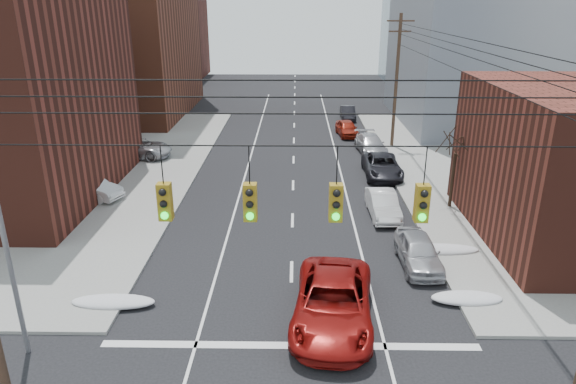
{
  "coord_description": "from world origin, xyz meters",
  "views": [
    {
      "loc": [
        0.16,
        -9.23,
        11.98
      ],
      "look_at": [
        -0.21,
        14.67,
        3.0
      ],
      "focal_mm": 32.0,
      "sensor_mm": 36.0,
      "label": 1
    }
  ],
  "objects_px": {
    "parked_car_b": "(383,204)",
    "lot_car_d": "(63,162)",
    "red_pickup": "(333,302)",
    "lot_car_a": "(91,188)",
    "parked_car_f": "(348,113)",
    "parked_car_d": "(371,144)",
    "parked_car_a": "(418,251)",
    "parked_car_e": "(347,128)",
    "parked_car_c": "(382,166)",
    "lot_car_b": "(136,148)"
  },
  "relations": [
    {
      "from": "red_pickup",
      "to": "parked_car_a",
      "type": "relative_size",
      "value": 1.49
    },
    {
      "from": "parked_car_d",
      "to": "parked_car_f",
      "type": "bearing_deg",
      "value": 87.22
    },
    {
      "from": "parked_car_b",
      "to": "lot_car_b",
      "type": "xyz_separation_m",
      "value": [
        -17.84,
        11.27,
        0.21
      ]
    },
    {
      "from": "red_pickup",
      "to": "parked_car_e",
      "type": "distance_m",
      "value": 30.01
    },
    {
      "from": "red_pickup",
      "to": "lot_car_d",
      "type": "distance_m",
      "value": 25.85
    },
    {
      "from": "parked_car_b",
      "to": "lot_car_b",
      "type": "bearing_deg",
      "value": 146.31
    },
    {
      "from": "parked_car_a",
      "to": "parked_car_c",
      "type": "distance_m",
      "value": 13.35
    },
    {
      "from": "parked_car_c",
      "to": "parked_car_e",
      "type": "xyz_separation_m",
      "value": [
        -1.44,
        11.75,
        -0.04
      ]
    },
    {
      "from": "lot_car_a",
      "to": "lot_car_d",
      "type": "relative_size",
      "value": 0.94
    },
    {
      "from": "red_pickup",
      "to": "parked_car_f",
      "type": "xyz_separation_m",
      "value": [
        4.05,
        36.95,
        -0.22
      ]
    },
    {
      "from": "parked_car_b",
      "to": "parked_car_f",
      "type": "distance_m",
      "value": 26.2
    },
    {
      "from": "parked_car_c",
      "to": "lot_car_d",
      "type": "height_order",
      "value": "lot_car_d"
    },
    {
      "from": "parked_car_a",
      "to": "lot_car_a",
      "type": "distance_m",
      "value": 20.53
    },
    {
      "from": "red_pickup",
      "to": "parked_car_d",
      "type": "bearing_deg",
      "value": 84.91
    },
    {
      "from": "parked_car_b",
      "to": "parked_car_a",
      "type": "bearing_deg",
      "value": -84.44
    },
    {
      "from": "parked_car_b",
      "to": "parked_car_e",
      "type": "height_order",
      "value": "parked_car_b"
    },
    {
      "from": "parked_car_d",
      "to": "lot_car_a",
      "type": "bearing_deg",
      "value": -155.56
    },
    {
      "from": "parked_car_e",
      "to": "lot_car_b",
      "type": "distance_m",
      "value": 19.16
    },
    {
      "from": "parked_car_e",
      "to": "parked_car_d",
      "type": "bearing_deg",
      "value": -82.77
    },
    {
      "from": "parked_car_a",
      "to": "parked_car_d",
      "type": "height_order",
      "value": "parked_car_a"
    },
    {
      "from": "parked_car_b",
      "to": "lot_car_d",
      "type": "height_order",
      "value": "lot_car_d"
    },
    {
      "from": "parked_car_e",
      "to": "lot_car_a",
      "type": "relative_size",
      "value": 1.0
    },
    {
      "from": "parked_car_d",
      "to": "parked_car_e",
      "type": "distance_m",
      "value": 5.81
    },
    {
      "from": "parked_car_c",
      "to": "parked_car_f",
      "type": "relative_size",
      "value": 1.3
    },
    {
      "from": "parked_car_c",
      "to": "parked_car_d",
      "type": "relative_size",
      "value": 1.08
    },
    {
      "from": "lot_car_a",
      "to": "lot_car_b",
      "type": "height_order",
      "value": "lot_car_b"
    },
    {
      "from": "parked_car_d",
      "to": "lot_car_a",
      "type": "distance_m",
      "value": 22.22
    },
    {
      "from": "parked_car_c",
      "to": "parked_car_a",
      "type": "bearing_deg",
      "value": -90.9
    },
    {
      "from": "parked_car_a",
      "to": "parked_car_d",
      "type": "distance_m",
      "value": 19.47
    },
    {
      "from": "red_pickup",
      "to": "lot_car_d",
      "type": "xyz_separation_m",
      "value": [
        -18.39,
        18.16,
        -0.0
      ]
    },
    {
      "from": "red_pickup",
      "to": "lot_car_b",
      "type": "distance_m",
      "value": 26.19
    },
    {
      "from": "parked_car_f",
      "to": "lot_car_d",
      "type": "distance_m",
      "value": 29.26
    },
    {
      "from": "parked_car_d",
      "to": "lot_car_b",
      "type": "bearing_deg",
      "value": -179.35
    },
    {
      "from": "parked_car_a",
      "to": "parked_car_b",
      "type": "distance_m",
      "value": 6.06
    },
    {
      "from": "lot_car_d",
      "to": "parked_car_b",
      "type": "bearing_deg",
      "value": -103.47
    },
    {
      "from": "parked_car_f",
      "to": "lot_car_b",
      "type": "xyz_separation_m",
      "value": [
        -18.23,
        -14.93,
        0.24
      ]
    },
    {
      "from": "lot_car_d",
      "to": "lot_car_a",
      "type": "bearing_deg",
      "value": -137.55
    },
    {
      "from": "parked_car_f",
      "to": "parked_car_d",
      "type": "bearing_deg",
      "value": -86.28
    },
    {
      "from": "parked_car_d",
      "to": "lot_car_b",
      "type": "height_order",
      "value": "lot_car_b"
    },
    {
      "from": "red_pickup",
      "to": "lot_car_a",
      "type": "height_order",
      "value": "red_pickup"
    },
    {
      "from": "parked_car_f",
      "to": "lot_car_a",
      "type": "distance_m",
      "value": 30.27
    },
    {
      "from": "red_pickup",
      "to": "lot_car_d",
      "type": "height_order",
      "value": "red_pickup"
    },
    {
      "from": "parked_car_a",
      "to": "parked_car_e",
      "type": "distance_m",
      "value": 25.11
    },
    {
      "from": "parked_car_b",
      "to": "lot_car_d",
      "type": "bearing_deg",
      "value": 159.99
    },
    {
      "from": "parked_car_a",
      "to": "parked_car_d",
      "type": "relative_size",
      "value": 0.88
    },
    {
      "from": "parked_car_b",
      "to": "parked_car_e",
      "type": "xyz_separation_m",
      "value": [
        -0.35,
        19.08,
        -0.0
      ]
    },
    {
      "from": "parked_car_c",
      "to": "lot_car_d",
      "type": "distance_m",
      "value": 23.13
    },
    {
      "from": "parked_car_a",
      "to": "lot_car_a",
      "type": "relative_size",
      "value": 1.05
    },
    {
      "from": "parked_car_e",
      "to": "lot_car_a",
      "type": "distance_m",
      "value": 24.47
    },
    {
      "from": "parked_car_a",
      "to": "lot_car_d",
      "type": "bearing_deg",
      "value": 148.55
    }
  ]
}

